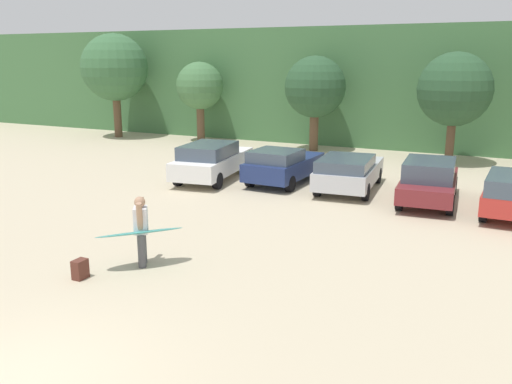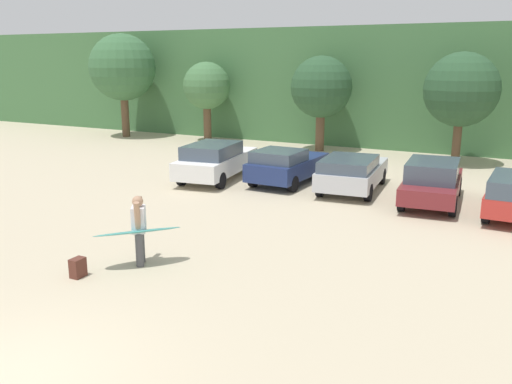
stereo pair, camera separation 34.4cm
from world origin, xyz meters
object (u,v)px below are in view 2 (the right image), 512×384
Objects in this scene: parked_car_navy at (286,165)px; parked_car_maroon at (432,181)px; person_adult at (139,226)px; parked_car_white at (216,160)px; surfboard_teal at (138,232)px; backpack_dropped at (78,268)px; parked_car_silver at (352,172)px.

parked_car_navy is 0.90× the size of parked_car_maroon.
person_adult is (0.38, -9.59, 0.22)m from parked_car_navy.
parked_car_navy is (2.89, 0.64, -0.06)m from parked_car_white.
surfboard_teal is at bearing 145.96° from parked_car_maroon.
backpack_dropped is (2.50, -10.25, -0.59)m from parked_car_white.
backpack_dropped is at bearing 8.14° from surfboard_teal.
surfboard_teal is at bearing -175.35° from parked_car_navy.
surfboard_teal is (3.31, -9.07, 0.05)m from parked_car_white.
parked_car_navy reaches higher than backpack_dropped.
parked_car_white is 11.02× the size of backpack_dropped.
parked_car_silver is 11.29m from backpack_dropped.
parked_car_navy is 2.71m from parked_car_silver.
surfboard_teal is at bearing 161.75° from parked_car_silver.
backpack_dropped is (-0.81, -1.18, -0.64)m from surfboard_teal.
parked_car_silver is 2.64× the size of person_adult.
parked_car_white is at bearing 103.73° from backpack_dropped.
surfboard_teal is at bearing -167.24° from parked_car_white.
parked_car_white is at bearing 104.68° from parked_car_navy.
parked_car_white reaches higher than parked_car_navy.
person_adult reaches higher than surfboard_teal.
surfboard_teal is (-2.29, -9.67, 0.12)m from parked_car_silver.
parked_car_maroon is (2.99, -0.49, 0.05)m from parked_car_silver.
person_adult is at bearing 59.54° from backpack_dropped.
person_adult is 1.68m from backpack_dropped.
surfboard_teal is 4.27× the size of backpack_dropped.
parked_car_navy is 10.91m from backpack_dropped.
parked_car_silver is at bearing -88.68° from parked_car_navy.
parked_car_white reaches higher than surfboard_teal.
backpack_dropped is (-0.38, -10.89, -0.52)m from parked_car_navy.
surfboard_teal is at bearing 55.57° from backpack_dropped.
backpack_dropped is (-6.09, -10.36, -0.57)m from parked_car_maroon.
backpack_dropped is (-3.09, -10.85, -0.52)m from parked_car_silver.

